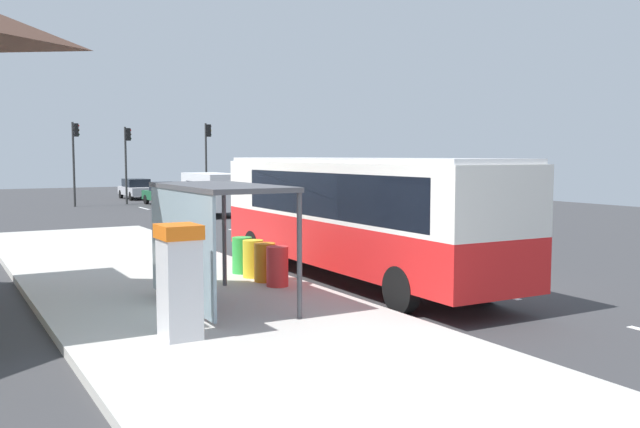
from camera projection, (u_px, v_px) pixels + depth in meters
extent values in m
cube|color=#38383A|center=(234.00, 233.00, 29.34)|extent=(56.00, 92.00, 0.04)
cube|color=beige|center=(178.00, 294.00, 15.79)|extent=(6.20, 30.00, 0.18)
cube|color=silver|center=(486.00, 292.00, 16.49)|extent=(0.16, 2.20, 0.01)
cube|color=silver|center=(370.00, 263.00, 20.81)|extent=(0.16, 2.20, 0.01)
cube|color=silver|center=(293.00, 245.00, 25.14)|extent=(0.16, 2.20, 0.01)
cube|color=silver|center=(240.00, 232.00, 29.46)|extent=(0.16, 2.20, 0.01)
cube|color=silver|center=(200.00, 222.00, 33.79)|extent=(0.16, 2.20, 0.01)
cube|color=silver|center=(169.00, 214.00, 38.11)|extent=(0.16, 2.20, 0.01)
cube|color=silver|center=(144.00, 208.00, 42.44)|extent=(0.16, 2.20, 0.01)
cube|color=red|center=(354.00, 240.00, 17.90)|extent=(2.67, 11.04, 1.15)
cube|color=silver|center=(354.00, 190.00, 17.79)|extent=(2.67, 11.04, 1.45)
cube|color=silver|center=(354.00, 160.00, 17.72)|extent=(2.54, 10.82, 0.12)
cube|color=black|center=(267.00, 185.00, 22.55)|extent=(2.30, 0.16, 1.22)
cube|color=black|center=(323.00, 195.00, 16.78)|extent=(0.21, 8.58, 1.10)
cylinder|color=black|center=(255.00, 247.00, 20.81)|extent=(0.30, 1.00, 1.00)
cylinder|color=black|center=(320.00, 242.00, 21.90)|extent=(0.30, 1.00, 1.00)
cylinder|color=black|center=(401.00, 290.00, 14.18)|extent=(0.30, 1.00, 1.00)
cylinder|color=black|center=(484.00, 280.00, 15.26)|extent=(0.30, 1.00, 1.00)
cube|color=white|center=(213.00, 191.00, 37.49)|extent=(2.20, 5.27, 1.96)
cube|color=black|center=(213.00, 185.00, 37.46)|extent=(2.16, 3.20, 0.44)
cylinder|color=black|center=(241.00, 211.00, 36.22)|extent=(0.25, 0.69, 0.68)
cylinder|color=black|center=(209.00, 212.00, 35.39)|extent=(0.25, 0.69, 0.68)
cylinder|color=black|center=(217.00, 206.00, 39.75)|extent=(0.25, 0.69, 0.68)
cylinder|color=black|center=(186.00, 207.00, 38.92)|extent=(0.25, 0.69, 0.68)
cube|color=#B7B7BC|center=(137.00, 191.00, 51.54)|extent=(1.80, 4.40, 0.60)
cube|color=black|center=(136.00, 183.00, 51.67)|extent=(1.59, 2.38, 0.60)
cylinder|color=black|center=(153.00, 195.00, 50.68)|extent=(0.20, 0.64, 0.64)
cylinder|color=black|center=(131.00, 196.00, 49.87)|extent=(0.20, 0.64, 0.64)
cylinder|color=black|center=(142.00, 194.00, 53.27)|extent=(0.20, 0.64, 0.64)
cylinder|color=black|center=(121.00, 194.00, 52.46)|extent=(0.20, 0.64, 0.64)
cube|color=#195933|center=(166.00, 196.00, 45.28)|extent=(2.05, 4.50, 0.60)
cube|color=black|center=(167.00, 187.00, 45.06)|extent=(1.72, 2.46, 0.60)
cylinder|color=black|center=(146.00, 199.00, 46.11)|extent=(0.24, 0.65, 0.64)
cylinder|color=black|center=(170.00, 199.00, 47.00)|extent=(0.24, 0.65, 0.64)
cylinder|color=black|center=(162.00, 202.00, 43.60)|extent=(0.24, 0.65, 0.64)
cylinder|color=black|center=(186.00, 201.00, 44.50)|extent=(0.24, 0.65, 0.64)
cube|color=silver|center=(180.00, 289.00, 11.58)|extent=(0.60, 0.70, 1.70)
cube|color=orange|center=(179.00, 232.00, 11.50)|extent=(0.66, 0.76, 0.24)
cube|color=black|center=(197.00, 271.00, 11.71)|extent=(0.03, 0.36, 0.44)
cylinder|color=red|center=(277.00, 266.00, 16.21)|extent=(0.52, 0.52, 0.95)
cylinder|color=orange|center=(265.00, 262.00, 16.82)|extent=(0.52, 0.52, 0.95)
cylinder|color=yellow|center=(253.00, 259.00, 17.43)|extent=(0.52, 0.52, 0.95)
cylinder|color=green|center=(242.00, 255.00, 18.03)|extent=(0.52, 0.52, 0.95)
cylinder|color=#2D2D2D|center=(206.00, 163.00, 47.24)|extent=(0.14, 0.14, 5.48)
cube|color=black|center=(209.00, 131.00, 47.16)|extent=(0.24, 0.28, 0.84)
sphere|color=#360606|center=(210.00, 127.00, 47.19)|extent=(0.16, 0.16, 0.16)
sphere|color=#F2B20C|center=(210.00, 131.00, 47.21)|extent=(0.16, 0.16, 0.16)
sphere|color=black|center=(210.00, 135.00, 47.24)|extent=(0.16, 0.16, 0.16)
cylinder|color=#2D2D2D|center=(74.00, 165.00, 43.68)|extent=(0.14, 0.14, 5.39)
cube|color=black|center=(76.00, 130.00, 43.60)|extent=(0.24, 0.28, 0.84)
sphere|color=red|center=(78.00, 126.00, 43.64)|extent=(0.16, 0.16, 0.16)
sphere|color=#3C2C03|center=(78.00, 130.00, 43.66)|extent=(0.16, 0.16, 0.16)
sphere|color=black|center=(78.00, 134.00, 43.68)|extent=(0.16, 0.16, 0.16)
cylinder|color=#2D2D2D|center=(126.00, 166.00, 46.11)|extent=(0.14, 0.14, 5.19)
cube|color=black|center=(128.00, 134.00, 46.04)|extent=(0.24, 0.28, 0.84)
sphere|color=red|center=(130.00, 130.00, 46.08)|extent=(0.16, 0.16, 0.16)
sphere|color=#3C2C03|center=(130.00, 134.00, 46.10)|extent=(0.16, 0.16, 0.16)
sphere|color=black|center=(130.00, 139.00, 46.12)|extent=(0.16, 0.16, 0.16)
cube|color=#4C4C51|center=(219.00, 187.00, 14.08)|extent=(1.80, 4.00, 0.10)
cube|color=#8CA5B2|center=(180.00, 247.00, 13.76)|extent=(0.06, 3.80, 2.30)
cylinder|color=#4C4C51|center=(299.00, 255.00, 12.96)|extent=(0.10, 0.10, 2.44)
cylinder|color=#4C4C51|center=(224.00, 235.00, 16.25)|extent=(0.10, 0.10, 2.44)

